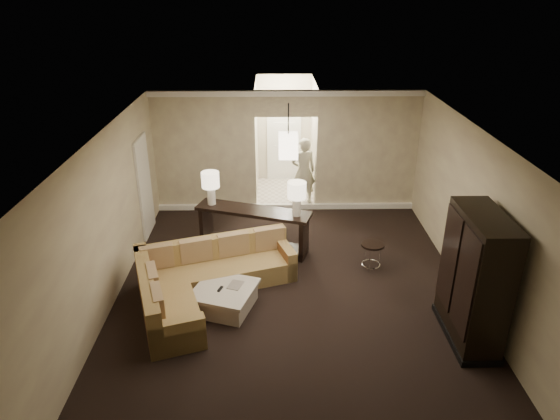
{
  "coord_description": "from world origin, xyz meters",
  "views": [
    {
      "loc": [
        -0.33,
        -6.84,
        4.92
      ],
      "look_at": [
        -0.19,
        1.2,
        1.23
      ],
      "focal_mm": 32.0,
      "sensor_mm": 36.0,
      "label": 1
    }
  ],
  "objects_px": {
    "coffee_table": "(225,298)",
    "person": "(304,168)",
    "console_table": "(254,226)",
    "sectional_sofa": "(203,280)",
    "drink_table": "(372,251)",
    "armoire": "(474,281)"
  },
  "relations": [
    {
      "from": "sectional_sofa",
      "to": "person",
      "type": "xyz_separation_m",
      "value": [
        1.94,
        3.94,
        0.58
      ]
    },
    {
      "from": "coffee_table",
      "to": "person",
      "type": "bearing_deg",
      "value": 70.19
    },
    {
      "from": "person",
      "to": "console_table",
      "type": "bearing_deg",
      "value": 48.91
    },
    {
      "from": "person",
      "to": "sectional_sofa",
      "type": "bearing_deg",
      "value": 48.73
    },
    {
      "from": "coffee_table",
      "to": "console_table",
      "type": "height_order",
      "value": "console_table"
    },
    {
      "from": "armoire",
      "to": "drink_table",
      "type": "distance_m",
      "value": 2.31
    },
    {
      "from": "sectional_sofa",
      "to": "console_table",
      "type": "distance_m",
      "value": 1.84
    },
    {
      "from": "drink_table",
      "to": "person",
      "type": "bearing_deg",
      "value": 109.45
    },
    {
      "from": "sectional_sofa",
      "to": "armoire",
      "type": "bearing_deg",
      "value": -33.59
    },
    {
      "from": "console_table",
      "to": "coffee_table",
      "type": "bearing_deg",
      "value": -83.39
    },
    {
      "from": "armoire",
      "to": "person",
      "type": "relative_size",
      "value": 1.12
    },
    {
      "from": "coffee_table",
      "to": "person",
      "type": "xyz_separation_m",
      "value": [
        1.54,
        4.28,
        0.71
      ]
    },
    {
      "from": "coffee_table",
      "to": "drink_table",
      "type": "height_order",
      "value": "drink_table"
    },
    {
      "from": "drink_table",
      "to": "console_table",
      "type": "bearing_deg",
      "value": 160.16
    },
    {
      "from": "coffee_table",
      "to": "armoire",
      "type": "relative_size",
      "value": 0.59
    },
    {
      "from": "drink_table",
      "to": "person",
      "type": "distance_m",
      "value": 3.33
    },
    {
      "from": "console_table",
      "to": "person",
      "type": "xyz_separation_m",
      "value": [
        1.12,
        2.3,
        0.38
      ]
    },
    {
      "from": "armoire",
      "to": "person",
      "type": "distance_m",
      "value": 5.51
    },
    {
      "from": "armoire",
      "to": "drink_table",
      "type": "relative_size",
      "value": 3.78
    },
    {
      "from": "sectional_sofa",
      "to": "drink_table",
      "type": "xyz_separation_m",
      "value": [
        3.03,
        0.84,
        0.06
      ]
    },
    {
      "from": "sectional_sofa",
      "to": "coffee_table",
      "type": "height_order",
      "value": "sectional_sofa"
    },
    {
      "from": "armoire",
      "to": "drink_table",
      "type": "xyz_separation_m",
      "value": [
        -1.07,
        1.96,
        -0.59
      ]
    }
  ]
}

